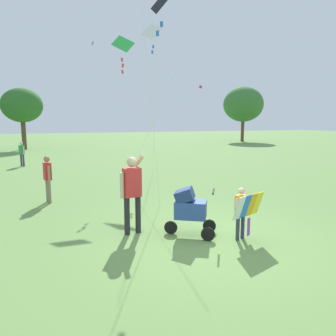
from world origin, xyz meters
name	(u,v)px	position (x,y,z in m)	size (l,w,h in m)	color
ground_plane	(209,240)	(0.00, 0.00, 0.00)	(120.00, 120.00, 0.00)	#668E47
child_with_butterfly_kite	(242,209)	(0.61, -0.23, 0.65)	(0.80, 0.49, 1.07)	#33384C
person_adult_flyer	(132,188)	(-1.36, 0.90, 0.99)	(0.54, 0.55, 1.72)	#232328
stroller	(190,207)	(-0.27, 0.37, 0.61)	(1.08, 0.86, 1.03)	black
kite_adult_black	(159,15)	(-0.12, 2.69, 5.08)	(1.18, 2.08, 5.68)	black
kite_orange_delta	(152,35)	(1.41, 7.97, 5.97)	(1.25, 3.63, 6.60)	white
kite_green_novelty	(125,50)	(-0.16, 6.29, 4.91)	(1.81, 3.41, 5.51)	green
person_red_shirt	(22,152)	(-4.25, 12.77, 0.77)	(0.31, 0.35, 1.30)	#33384C
person_sitting_far	(48,175)	(-3.01, 4.31, 0.81)	(0.24, 0.43, 1.38)	#7F705B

